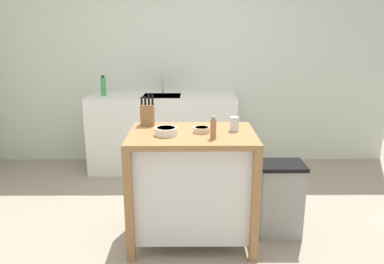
# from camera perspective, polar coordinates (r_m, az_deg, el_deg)

# --- Properties ---
(ground_plane) EXTENTS (6.06, 6.06, 0.00)m
(ground_plane) POSITION_cam_1_polar(r_m,az_deg,el_deg) (3.15, -0.28, -16.59)
(ground_plane) COLOR gray
(ground_plane) RESTS_ON ground
(wall_back) EXTENTS (5.06, 0.10, 2.60)m
(wall_back) POSITION_cam_1_polar(r_m,az_deg,el_deg) (4.76, -0.33, 10.95)
(wall_back) COLOR silver
(wall_back) RESTS_ON ground
(kitchen_island) EXTENTS (0.97, 0.68, 0.90)m
(kitchen_island) POSITION_cam_1_polar(r_m,az_deg,el_deg) (2.99, 0.02, -7.48)
(kitchen_island) COLOR #9E7042
(kitchen_island) RESTS_ON ground
(knife_block) EXTENTS (0.11, 0.09, 0.25)m
(knife_block) POSITION_cam_1_polar(r_m,az_deg,el_deg) (3.09, -6.77, 2.71)
(knife_block) COLOR olive
(knife_block) RESTS_ON kitchen_island
(bowl_ceramic_wide) EXTENTS (0.13, 0.13, 0.04)m
(bowl_ceramic_wide) POSITION_cam_1_polar(r_m,az_deg,el_deg) (2.86, 1.50, 0.37)
(bowl_ceramic_wide) COLOR beige
(bowl_ceramic_wide) RESTS_ON kitchen_island
(bowl_stoneware_deep) EXTENTS (0.17, 0.17, 0.06)m
(bowl_stoneware_deep) POSITION_cam_1_polar(r_m,az_deg,el_deg) (2.79, -3.95, 0.13)
(bowl_stoneware_deep) COLOR silver
(bowl_stoneware_deep) RESTS_ON kitchen_island
(drinking_cup) EXTENTS (0.07, 0.07, 0.11)m
(drinking_cup) POSITION_cam_1_polar(r_m,az_deg,el_deg) (2.91, 6.48, 1.23)
(drinking_cup) COLOR silver
(drinking_cup) RESTS_ON kitchen_island
(pepper_grinder) EXTENTS (0.04, 0.04, 0.17)m
(pepper_grinder) POSITION_cam_1_polar(r_m,az_deg,el_deg) (2.68, 3.28, 0.64)
(pepper_grinder) COLOR #9E7042
(pepper_grinder) RESTS_ON kitchen_island
(trash_bin) EXTENTS (0.36, 0.28, 0.63)m
(trash_bin) POSITION_cam_1_polar(r_m,az_deg,el_deg) (3.21, 13.24, -9.92)
(trash_bin) COLOR gray
(trash_bin) RESTS_ON ground
(sink_counter) EXTENTS (1.74, 0.60, 0.91)m
(sink_counter) POSITION_cam_1_polar(r_m,az_deg,el_deg) (4.57, -4.45, -0.02)
(sink_counter) COLOR silver
(sink_counter) RESTS_ON ground
(sink_faucet) EXTENTS (0.02, 0.02, 0.22)m
(sink_faucet) POSITION_cam_1_polar(r_m,az_deg,el_deg) (4.59, -4.47, 7.23)
(sink_faucet) COLOR #B7BCC1
(sink_faucet) RESTS_ON sink_counter
(bottle_dish_soap) EXTENTS (0.06, 0.06, 0.24)m
(bottle_dish_soap) POSITION_cam_1_polar(r_m,az_deg,el_deg) (4.56, -13.34, 6.82)
(bottle_dish_soap) COLOR green
(bottle_dish_soap) RESTS_ON sink_counter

